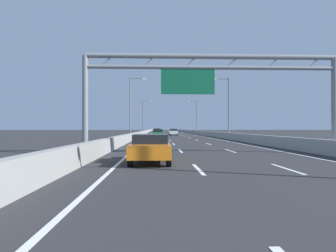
{
  "coord_description": "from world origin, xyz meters",
  "views": [
    {
      "loc": [
        -3.42,
        1.05,
        1.67
      ],
      "look_at": [
        -1.11,
        65.83,
        2.08
      ],
      "focal_mm": 30.67,
      "sensor_mm": 36.0,
      "label": 1
    }
  ],
  "objects_px": {
    "streetlamp_left_mid": "(132,104)",
    "green_car": "(158,133)",
    "orange_car": "(150,148)",
    "blue_car": "(157,130)",
    "silver_car": "(156,131)",
    "white_car": "(173,132)",
    "yellow_car": "(158,130)",
    "streetlamp_right_mid": "(227,104)",
    "sign_gantry": "(209,78)",
    "streetlamp_right_far": "(196,115)",
    "streetlamp_left_far": "(144,115)"
  },
  "relations": [
    {
      "from": "streetlamp_left_far",
      "to": "silver_car",
      "type": "height_order",
      "value": "streetlamp_left_far"
    },
    {
      "from": "streetlamp_left_far",
      "to": "streetlamp_right_far",
      "type": "distance_m",
      "value": 14.93
    },
    {
      "from": "blue_car",
      "to": "green_car",
      "type": "relative_size",
      "value": 1.05
    },
    {
      "from": "blue_car",
      "to": "yellow_car",
      "type": "bearing_deg",
      "value": 88.91
    },
    {
      "from": "streetlamp_right_mid",
      "to": "white_car",
      "type": "relative_size",
      "value": 2.12
    },
    {
      "from": "yellow_car",
      "to": "white_car",
      "type": "distance_m",
      "value": 55.56
    },
    {
      "from": "streetlamp_right_mid",
      "to": "blue_car",
      "type": "xyz_separation_m",
      "value": [
        -11.2,
        63.22,
        -4.64
      ]
    },
    {
      "from": "orange_car",
      "to": "blue_car",
      "type": "bearing_deg",
      "value": 89.98
    },
    {
      "from": "streetlamp_right_far",
      "to": "orange_car",
      "type": "xyz_separation_m",
      "value": [
        -11.24,
        -67.94,
        -4.69
      ]
    },
    {
      "from": "streetlamp_right_far",
      "to": "white_car",
      "type": "height_order",
      "value": "streetlamp_right_far"
    },
    {
      "from": "white_car",
      "to": "sign_gantry",
      "type": "bearing_deg",
      "value": -90.28
    },
    {
      "from": "streetlamp_right_mid",
      "to": "orange_car",
      "type": "height_order",
      "value": "streetlamp_right_mid"
    },
    {
      "from": "streetlamp_right_mid",
      "to": "green_car",
      "type": "relative_size",
      "value": 2.16
    },
    {
      "from": "streetlamp_right_far",
      "to": "green_car",
      "type": "bearing_deg",
      "value": -107.93
    },
    {
      "from": "sign_gantry",
      "to": "silver_car",
      "type": "bearing_deg",
      "value": 93.42
    },
    {
      "from": "yellow_car",
      "to": "green_car",
      "type": "bearing_deg",
      "value": -89.93
    },
    {
      "from": "streetlamp_right_mid",
      "to": "white_car",
      "type": "distance_m",
      "value": 20.82
    },
    {
      "from": "streetlamp_left_mid",
      "to": "green_car",
      "type": "height_order",
      "value": "streetlamp_left_mid"
    },
    {
      "from": "streetlamp_left_far",
      "to": "green_car",
      "type": "relative_size",
      "value": 2.16
    },
    {
      "from": "streetlamp_right_far",
      "to": "green_car",
      "type": "relative_size",
      "value": 2.16
    },
    {
      "from": "streetlamp_left_far",
      "to": "streetlamp_right_far",
      "type": "height_order",
      "value": "same"
    },
    {
      "from": "streetlamp_left_mid",
      "to": "green_car",
      "type": "distance_m",
      "value": 7.12
    },
    {
      "from": "streetlamp_right_mid",
      "to": "blue_car",
      "type": "bearing_deg",
      "value": 100.05
    },
    {
      "from": "streetlamp_right_far",
      "to": "yellow_car",
      "type": "bearing_deg",
      "value": 106.54
    },
    {
      "from": "streetlamp_right_mid",
      "to": "streetlamp_right_far",
      "type": "height_order",
      "value": "same"
    },
    {
      "from": "yellow_car",
      "to": "blue_car",
      "type": "xyz_separation_m",
      "value": [
        -0.21,
        -11.11,
        0.01
      ]
    },
    {
      "from": "streetlamp_left_far",
      "to": "orange_car",
      "type": "xyz_separation_m",
      "value": [
        3.69,
        -67.94,
        -4.69
      ]
    },
    {
      "from": "orange_car",
      "to": "silver_car",
      "type": "bearing_deg",
      "value": 90.06
    },
    {
      "from": "white_car",
      "to": "yellow_car",
      "type": "bearing_deg",
      "value": 93.66
    },
    {
      "from": "streetlamp_right_far",
      "to": "orange_car",
      "type": "distance_m",
      "value": 69.02
    },
    {
      "from": "streetlamp_right_far",
      "to": "silver_car",
      "type": "relative_size",
      "value": 2.31
    },
    {
      "from": "orange_car",
      "to": "blue_car",
      "type": "relative_size",
      "value": 0.93
    },
    {
      "from": "sign_gantry",
      "to": "streetlamp_left_far",
      "type": "distance_m",
      "value": 64.21
    },
    {
      "from": "streetlamp_left_mid",
      "to": "white_car",
      "type": "bearing_deg",
      "value": 68.37
    },
    {
      "from": "yellow_car",
      "to": "orange_car",
      "type": "relative_size",
      "value": 1.07
    },
    {
      "from": "orange_car",
      "to": "green_car",
      "type": "distance_m",
      "value": 34.22
    },
    {
      "from": "streetlamp_right_mid",
      "to": "blue_car",
      "type": "relative_size",
      "value": 2.06
    },
    {
      "from": "streetlamp_left_mid",
      "to": "streetlamp_left_far",
      "type": "bearing_deg",
      "value": 90.0
    },
    {
      "from": "orange_car",
      "to": "blue_car",
      "type": "distance_m",
      "value": 93.84
    },
    {
      "from": "streetlamp_right_far",
      "to": "silver_car",
      "type": "distance_m",
      "value": 12.55
    },
    {
      "from": "yellow_car",
      "to": "blue_car",
      "type": "bearing_deg",
      "value": -91.09
    },
    {
      "from": "green_car",
      "to": "streetlamp_left_mid",
      "type": "bearing_deg",
      "value": -138.22
    },
    {
      "from": "streetlamp_right_mid",
      "to": "silver_car",
      "type": "relative_size",
      "value": 2.31
    },
    {
      "from": "sign_gantry",
      "to": "streetlamp_right_far",
      "type": "xyz_separation_m",
      "value": [
        7.66,
        63.8,
        0.56
      ]
    },
    {
      "from": "silver_car",
      "to": "white_car",
      "type": "distance_m",
      "value": 16.05
    },
    {
      "from": "streetlamp_right_mid",
      "to": "streetlamp_left_far",
      "type": "height_order",
      "value": "same"
    },
    {
      "from": "streetlamp_left_mid",
      "to": "green_car",
      "type": "bearing_deg",
      "value": 41.78
    },
    {
      "from": "white_car",
      "to": "blue_car",
      "type": "xyz_separation_m",
      "value": [
        -3.76,
        44.33,
        0.0
      ]
    },
    {
      "from": "silver_car",
      "to": "streetlamp_left_far",
      "type": "bearing_deg",
      "value": 141.75
    },
    {
      "from": "streetlamp_left_far",
      "to": "white_car",
      "type": "relative_size",
      "value": 2.12
    }
  ]
}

